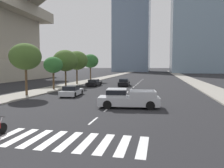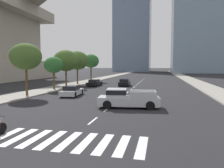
{
  "view_description": "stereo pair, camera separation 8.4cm",
  "coord_description": "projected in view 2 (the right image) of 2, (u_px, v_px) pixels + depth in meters",
  "views": [
    {
      "loc": [
        4.25,
        -3.79,
        3.68
      ],
      "look_at": [
        0.0,
        15.9,
        2.0
      ],
      "focal_mm": 34.69,
      "sensor_mm": 36.0,
      "label": 1
    },
    {
      "loc": [
        4.33,
        -3.78,
        3.68
      ],
      "look_at": [
        0.0,
        15.9,
        2.0
      ],
      "focal_mm": 34.69,
      "sensor_mm": 36.0,
      "label": 2
    }
  ],
  "objects": [
    {
      "name": "street_tree_second",
      "position": [
        54.0,
        65.0,
        32.86
      ],
      "size": [
        2.89,
        2.89,
        4.93
      ],
      "color": "#4C3823",
      "rests_on": "sidewalk_west"
    },
    {
      "name": "sedan_silver_0",
      "position": [
        72.0,
        91.0,
        26.73
      ],
      "size": [
        2.12,
        4.41,
        1.27
      ],
      "rotation": [
        0.0,
        0.0,
        1.64
      ],
      "color": "#B7BABF",
      "rests_on": "ground"
    },
    {
      "name": "street_tree_fifth",
      "position": [
        91.0,
        61.0,
        50.65
      ],
      "size": [
        3.75,
        3.75,
        6.29
      ],
      "color": "#4C3823",
      "rests_on": "sidewalk_west"
    },
    {
      "name": "lane_divider_center",
      "position": [
        134.0,
        87.0,
        37.9
      ],
      "size": [
        0.14,
        50.0,
        0.01
      ],
      "color": "silver",
      "rests_on": "ground"
    },
    {
      "name": "street_tree_third",
      "position": [
        66.0,
        61.0,
        37.1
      ],
      "size": [
        4.28,
        4.28,
        6.28
      ],
      "color": "#4C3823",
      "rests_on": "sidewalk_west"
    },
    {
      "name": "pickup_truck",
      "position": [
        126.0,
        98.0,
        19.13
      ],
      "size": [
        5.52,
        2.51,
        1.67
      ],
      "rotation": [
        0.0,
        0.0,
        3.26
      ],
      "color": "#B7BABF",
      "rests_on": "ground"
    },
    {
      "name": "sedan_black_1",
      "position": [
        94.0,
        83.0,
        40.08
      ],
      "size": [
        1.88,
        4.59,
        1.23
      ],
      "rotation": [
        0.0,
        0.0,
        1.54
      ],
      "color": "black",
      "rests_on": "ground"
    },
    {
      "name": "crosswalk_near",
      "position": [
        68.0,
        141.0,
        10.65
      ],
      "size": [
        7.65,
        2.83,
        0.01
      ],
      "color": "silver",
      "rests_on": "ground"
    },
    {
      "name": "sedan_black_2",
      "position": [
        125.0,
        83.0,
        39.88
      ],
      "size": [
        2.0,
        4.63,
        1.31
      ],
      "rotation": [
        0.0,
        0.0,
        1.62
      ],
      "color": "black",
      "rests_on": "ground"
    },
    {
      "name": "street_tree_fourth",
      "position": [
        77.0,
        61.0,
        42.24
      ],
      "size": [
        4.31,
        4.31,
        6.44
      ],
      "color": "#4C3823",
      "rests_on": "sidewalk_west"
    },
    {
      "name": "street_tree_nearest",
      "position": [
        26.0,
        57.0,
        26.01
      ],
      "size": [
        3.76,
        3.76,
        6.26
      ],
      "color": "#4C3823",
      "rests_on": "sidewalk_west"
    },
    {
      "name": "sidewalk_east",
      "position": [
        215.0,
        91.0,
        31.48
      ],
      "size": [
        4.0,
        260.0,
        0.15
      ],
      "primitive_type": "cube",
      "color": "gray",
      "rests_on": "ground"
    },
    {
      "name": "sidewalk_west",
      "position": [
        60.0,
        87.0,
        36.72
      ],
      "size": [
        4.0,
        260.0,
        0.15
      ],
      "primitive_type": "cube",
      "color": "gray",
      "rests_on": "ground"
    }
  ]
}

